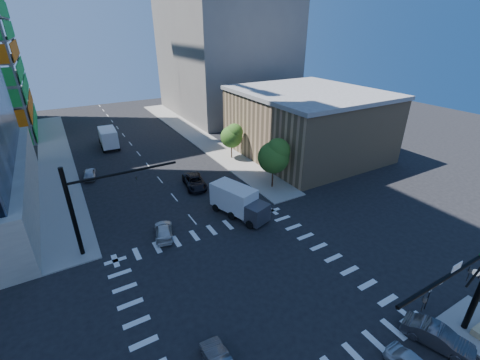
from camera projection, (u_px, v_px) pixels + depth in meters
ground at (247, 286)px, 27.13m from camera, size 160.00×160.00×0.00m
road_markings at (247, 286)px, 27.13m from camera, size 20.00×20.00×0.01m
sidewalk_ne at (197, 136)px, 63.89m from camera, size 5.00×60.00×0.15m
sidewalk_nw at (56, 159)px, 52.60m from camera, size 5.00×60.00×0.15m
commercial_building at (307, 123)px, 53.24m from camera, size 20.50×22.50×10.60m
bg_building_ne at (225, 53)px, 76.06m from camera, size 24.00×30.00×28.00m
signal_mast_se at (479, 280)px, 20.78m from camera, size 10.51×2.48×9.00m
signal_mast_nw at (88, 201)px, 29.18m from camera, size 10.20×0.40×9.00m
tree_south at (275, 155)px, 41.62m from camera, size 4.16×4.16×6.82m
tree_north at (232, 135)px, 51.41m from camera, size 3.54×3.52×5.78m
no_parking_sign at (429, 296)px, 24.35m from camera, size 0.30×0.06×2.20m
car_nb_right at (438, 337)px, 21.89m from camera, size 2.97×4.74×1.48m
car_nb_far at (195, 182)px, 43.53m from camera, size 3.34×5.80×1.52m
car_sb_near at (164, 231)px, 33.37m from camera, size 2.87×4.66×1.26m
car_sb_mid at (90, 173)px, 46.15m from camera, size 2.30×4.31×1.39m
box_truck_near at (241, 204)px, 36.52m from camera, size 4.65×7.08×3.43m
box_truck_far at (108, 138)px, 57.73m from camera, size 3.17×6.86×3.54m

